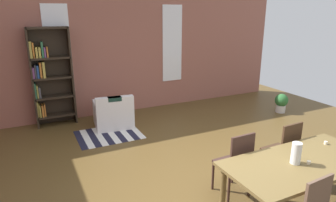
{
  "coord_description": "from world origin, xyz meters",
  "views": [
    {
      "loc": [
        -2.13,
        -3.07,
        2.48
      ],
      "look_at": [
        0.06,
        1.44,
        0.96
      ],
      "focal_mm": 31.86,
      "sensor_mm": 36.0,
      "label": 1
    }
  ],
  "objects": [
    {
      "name": "tealight_candle_0",
      "position": [
        1.38,
        -0.7,
        0.78
      ],
      "size": [
        0.04,
        0.04,
        0.04
      ],
      "primitive_type": "cylinder",
      "color": "silver",
      "rests_on": "dining_table"
    },
    {
      "name": "armchair_white",
      "position": [
        -0.49,
        3.08,
        0.28
      ],
      "size": [
        0.88,
        0.88,
        0.75
      ],
      "color": "white",
      "rests_on": "ground"
    },
    {
      "name": "bookshelf_tall",
      "position": [
        -1.68,
        3.79,
        1.12
      ],
      "size": [
        0.86,
        0.31,
        2.16
      ],
      "color": "#2D2319",
      "rests_on": "ground"
    },
    {
      "name": "ground_plane",
      "position": [
        0.0,
        0.0,
        0.0
      ],
      "size": [
        10.49,
        10.49,
        0.0
      ],
      "primitive_type": "plane",
      "color": "brown"
    },
    {
      "name": "tealight_candle_1",
      "position": [
        0.72,
        -0.98,
        0.78
      ],
      "size": [
        0.04,
        0.04,
        0.04
      ],
      "primitive_type": "cylinder",
      "color": "silver",
      "rests_on": "dining_table"
    },
    {
      "name": "dining_chair_far_left",
      "position": [
        0.28,
        -0.21,
        0.51
      ],
      "size": [
        0.41,
        0.41,
        0.95
      ],
      "color": "#3B2721",
      "rests_on": "ground"
    },
    {
      "name": "striped_rug",
      "position": [
        -0.73,
        2.63,
        0.0
      ],
      "size": [
        1.29,
        1.01,
        0.01
      ],
      "color": "#1E1E33",
      "rests_on": "ground"
    },
    {
      "name": "window_pane_0",
      "position": [
        -1.41,
        3.96,
        1.65
      ],
      "size": [
        0.55,
        0.02,
        1.95
      ],
      "primitive_type": "cube",
      "color": "white"
    },
    {
      "name": "dining_chair_far_right",
      "position": [
        1.16,
        -0.21,
        0.51
      ],
      "size": [
        0.42,
        0.42,
        0.95
      ],
      "color": "#402B1C",
      "rests_on": "ground"
    },
    {
      "name": "dining_table",
      "position": [
        0.72,
        -0.89,
        0.67
      ],
      "size": [
        1.96,
        0.91,
        0.76
      ],
      "color": "brown",
      "rests_on": "ground"
    },
    {
      "name": "vase_on_table",
      "position": [
        0.59,
        -0.89,
        0.89
      ],
      "size": [
        0.12,
        0.12,
        0.26
      ],
      "primitive_type": "cylinder",
      "color": "silver",
      "rests_on": "dining_table"
    },
    {
      "name": "back_wall_brick",
      "position": [
        0.0,
        4.03,
        1.5
      ],
      "size": [
        9.07,
        0.12,
        3.0
      ],
      "primitive_type": "cube",
      "color": "#9D5D4E",
      "rests_on": "ground"
    },
    {
      "name": "window_pane_1",
      "position": [
        1.41,
        3.96,
        1.65
      ],
      "size": [
        0.55,
        0.02,
        1.95
      ],
      "primitive_type": "cube",
      "color": "white"
    },
    {
      "name": "potted_plant_by_shelf",
      "position": [
        3.59,
        2.14,
        0.26
      ],
      "size": [
        0.32,
        0.32,
        0.48
      ],
      "color": "silver",
      "rests_on": "ground"
    }
  ]
}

